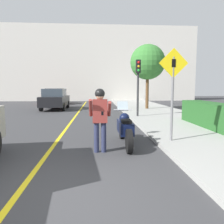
% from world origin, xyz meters
% --- Properties ---
extents(ground_plane, '(80.00, 80.00, 0.00)m').
position_xyz_m(ground_plane, '(0.00, 0.00, 0.00)').
color(ground_plane, '#38383A').
extents(sidewalk_curb, '(4.40, 44.00, 0.13)m').
position_xyz_m(sidewalk_curb, '(4.80, 4.00, 0.06)').
color(sidewalk_curb, '#9E9E99').
rests_on(sidewalk_curb, ground).
extents(road_center_line, '(0.12, 36.00, 0.01)m').
position_xyz_m(road_center_line, '(-0.60, 6.00, 0.00)').
color(road_center_line, yellow).
rests_on(road_center_line, ground).
extents(building_backdrop, '(28.00, 1.20, 9.78)m').
position_xyz_m(building_backdrop, '(0.00, 26.00, 4.89)').
color(building_backdrop, beige).
rests_on(building_backdrop, ground).
extents(motorcycle, '(0.62, 2.42, 1.32)m').
position_xyz_m(motorcycle, '(1.62, 3.25, 0.52)').
color(motorcycle, black).
rests_on(motorcycle, ground).
extents(person_biker, '(0.59, 0.48, 1.76)m').
position_xyz_m(person_biker, '(0.83, 2.51, 1.09)').
color(person_biker, '#282D4C').
rests_on(person_biker, ground).
extents(crossing_sign, '(0.91, 0.08, 2.85)m').
position_xyz_m(crossing_sign, '(3.08, 3.20, 1.84)').
color(crossing_sign, slate).
rests_on(crossing_sign, sidewalk_curb).
extents(traffic_light, '(0.26, 0.30, 3.22)m').
position_xyz_m(traffic_light, '(3.11, 9.09, 2.39)').
color(traffic_light, '#2D2D30').
rests_on(traffic_light, sidewalk_curb).
extents(hedge_row, '(0.90, 4.62, 1.01)m').
position_xyz_m(hedge_row, '(5.60, 5.28, 0.63)').
color(hedge_row, '#235623').
rests_on(hedge_row, sidewalk_curb).
extents(street_tree, '(2.70, 2.70, 4.96)m').
position_xyz_m(street_tree, '(4.69, 13.55, 3.71)').
color(street_tree, brown).
rests_on(street_tree, sidewalk_curb).
extents(parked_car_black, '(1.88, 4.20, 1.68)m').
position_xyz_m(parked_car_black, '(-2.64, 14.53, 0.86)').
color(parked_car_black, black).
rests_on(parked_car_black, ground).
extents(parked_car_red, '(1.88, 4.20, 1.68)m').
position_xyz_m(parked_car_red, '(-3.74, 20.48, 0.86)').
color(parked_car_red, black).
rests_on(parked_car_red, ground).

